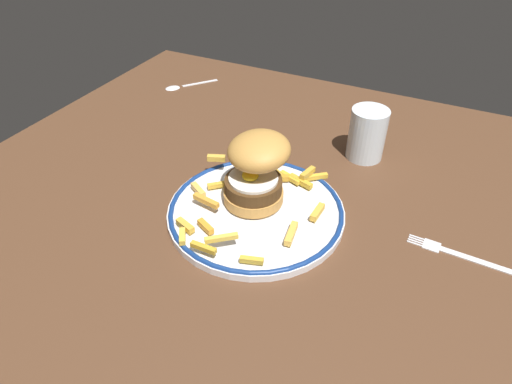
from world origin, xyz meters
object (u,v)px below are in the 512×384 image
object	(u,v)px
water_glass	(367,137)
fork	(456,253)
burger	(256,168)
spoon	(179,86)
dinner_plate	(256,211)

from	to	relation	value
water_glass	fork	world-z (taller)	water_glass
burger	fork	bearing A→B (deg)	4.45
water_glass	fork	distance (cm)	27.24
burger	spoon	world-z (taller)	burger
fork	spoon	world-z (taller)	spoon
burger	dinner_plate	bearing A→B (deg)	-65.05
water_glass	fork	bearing A→B (deg)	-45.78
spoon	fork	bearing A→B (deg)	-23.54
dinner_plate	water_glass	world-z (taller)	water_glass
burger	water_glass	world-z (taller)	burger
dinner_plate	water_glass	size ratio (longest dim) A/B	2.90
dinner_plate	burger	distance (cm)	6.85
dinner_plate	spoon	size ratio (longest dim) A/B	2.46
dinner_plate	burger	world-z (taller)	burger
dinner_plate	water_glass	bearing A→B (deg)	65.85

